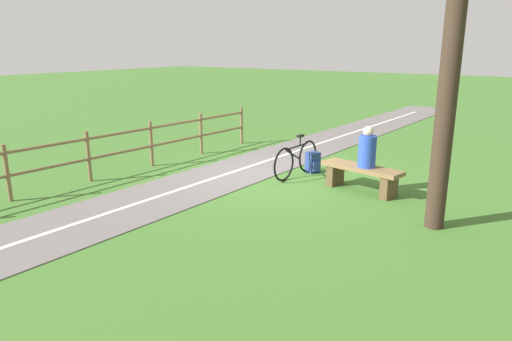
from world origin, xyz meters
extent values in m
plane|color=#3D6B28|center=(0.00, 0.00, 0.00)|extent=(80.00, 80.00, 0.00)
cube|color=#66605E|center=(1.09, 4.00, 0.01)|extent=(3.32, 36.05, 0.02)
cube|color=silver|center=(1.09, 4.00, 0.02)|extent=(1.42, 31.98, 0.00)
cube|color=brown|center=(-1.95, -0.08, 0.46)|extent=(1.68, 0.75, 0.08)
cube|color=brown|center=(-2.55, 0.03, 0.21)|extent=(0.23, 0.44, 0.42)
cube|color=brown|center=(-1.35, -0.19, 0.21)|extent=(0.23, 0.44, 0.42)
cylinder|color=#2847B7|center=(-2.05, -0.06, 0.81)|extent=(0.39, 0.39, 0.61)
sphere|color=beige|center=(-2.05, -0.06, 1.20)|extent=(0.20, 0.20, 0.20)
torus|color=black|center=(-0.35, 0.18, 0.36)|extent=(0.08, 0.72, 0.72)
torus|color=black|center=(-0.40, -0.77, 0.36)|extent=(0.08, 0.72, 0.72)
cylinder|color=black|center=(-0.37, -0.30, 0.66)|extent=(0.08, 0.81, 0.04)
cylinder|color=black|center=(-0.37, -0.15, 0.51)|extent=(0.07, 0.59, 0.34)
cylinder|color=black|center=(-0.38, -0.44, 0.76)|extent=(0.03, 0.03, 0.20)
cube|color=black|center=(-0.38, -0.44, 0.87)|extent=(0.09, 0.20, 0.05)
cube|color=navy|center=(-0.52, -0.79, 0.23)|extent=(0.32, 0.34, 0.46)
cube|color=#2A438C|center=(-0.65, -0.73, 0.16)|extent=(0.11, 0.19, 0.21)
cylinder|color=brown|center=(2.69, -2.48, 0.53)|extent=(0.08, 0.08, 1.06)
cylinder|color=brown|center=(2.79, -0.82, 0.53)|extent=(0.08, 0.08, 1.06)
cylinder|color=brown|center=(2.90, 0.83, 0.53)|extent=(0.08, 0.08, 1.06)
cylinder|color=brown|center=(3.00, 2.49, 0.53)|extent=(0.08, 0.08, 1.06)
cylinder|color=brown|center=(3.10, 4.14, 0.53)|extent=(0.08, 0.08, 1.06)
cylinder|color=brown|center=(3.00, 2.49, 0.90)|extent=(0.68, 9.93, 0.06)
cylinder|color=brown|center=(3.00, 2.49, 0.48)|extent=(0.68, 9.93, 0.06)
cylinder|color=#38281E|center=(-3.64, 1.04, 2.02)|extent=(0.29, 0.29, 4.04)
camera|label=1|loc=(-5.23, 8.33, 2.77)|focal=32.89mm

